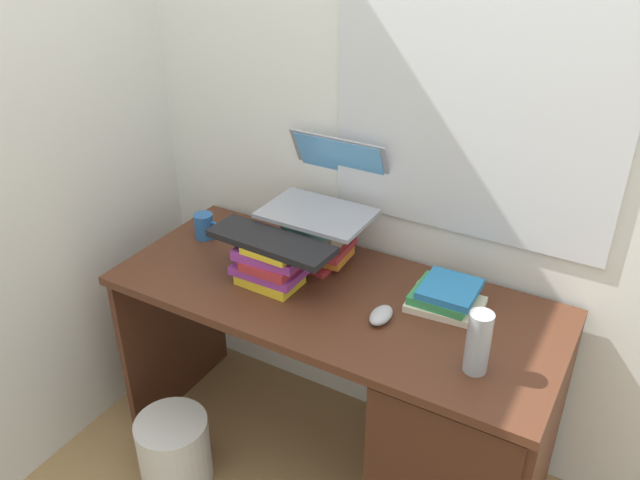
% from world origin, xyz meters
% --- Properties ---
extents(ground_plane, '(6.00, 6.00, 0.00)m').
position_xyz_m(ground_plane, '(0.00, 0.00, 0.00)').
color(ground_plane, '#9E7A4C').
extents(wall_back, '(6.00, 0.06, 2.60)m').
position_xyz_m(wall_back, '(0.00, 0.35, 1.30)').
color(wall_back, silver).
rests_on(wall_back, ground).
extents(wall_left, '(0.05, 6.00, 2.60)m').
position_xyz_m(wall_left, '(-0.94, 0.00, 1.30)').
color(wall_left, silver).
rests_on(wall_left, ground).
extents(desk, '(1.45, 0.61, 0.74)m').
position_xyz_m(desk, '(0.37, -0.02, 0.41)').
color(desk, '#4C2819').
rests_on(desk, ground).
extents(book_stack_tall, '(0.23, 0.21, 0.18)m').
position_xyz_m(book_stack_tall, '(-0.15, 0.15, 0.83)').
color(book_stack_tall, '#B22D33').
rests_on(book_stack_tall, desk).
extents(book_stack_keyboard_riser, '(0.23, 0.17, 0.15)m').
position_xyz_m(book_stack_keyboard_riser, '(-0.21, -0.04, 0.82)').
color(book_stack_keyboard_riser, yellow).
rests_on(book_stack_keyboard_riser, desk).
extents(book_stack_side, '(0.24, 0.19, 0.07)m').
position_xyz_m(book_stack_side, '(0.33, 0.11, 0.78)').
color(book_stack_side, beige).
rests_on(book_stack_side, desk).
extents(laptop, '(0.36, 0.35, 0.23)m').
position_xyz_m(laptop, '(-0.15, 0.22, 0.98)').
color(laptop, gray).
rests_on(laptop, book_stack_tall).
extents(keyboard, '(0.43, 0.16, 0.02)m').
position_xyz_m(keyboard, '(-0.20, -0.05, 0.90)').
color(keyboard, black).
rests_on(keyboard, book_stack_keyboard_riser).
extents(computer_mouse, '(0.06, 0.10, 0.04)m').
position_xyz_m(computer_mouse, '(0.19, -0.05, 0.76)').
color(computer_mouse, '#A5A8AD').
rests_on(computer_mouse, desk).
extents(mug, '(0.11, 0.07, 0.09)m').
position_xyz_m(mug, '(-0.59, 0.09, 0.79)').
color(mug, '#265999').
rests_on(mug, desk).
extents(water_bottle, '(0.07, 0.07, 0.18)m').
position_xyz_m(water_bottle, '(0.51, -0.13, 0.84)').
color(water_bottle, '#999EA5').
rests_on(water_bottle, desk).
extents(wastebasket, '(0.25, 0.25, 0.27)m').
position_xyz_m(wastebasket, '(-0.44, -0.36, 0.14)').
color(wastebasket, silver).
rests_on(wastebasket, ground).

